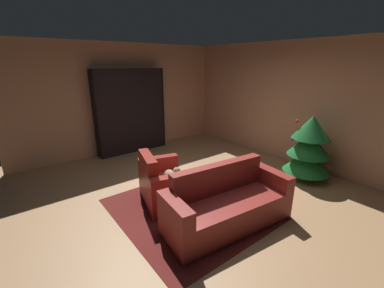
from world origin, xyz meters
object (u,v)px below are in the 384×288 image
(decorated_tree, at_px, (309,147))
(bottle_on_table, at_px, (176,186))
(coffee_table, at_px, (184,190))
(bookshelf_unit, at_px, (135,111))
(book_stack_on_table, at_px, (185,184))
(armchair_red, at_px, (164,185))
(couch_red, at_px, (227,205))

(decorated_tree, bearing_deg, bottle_on_table, -100.25)
(coffee_table, distance_m, bottle_on_table, 0.23)
(coffee_table, distance_m, decorated_tree, 2.74)
(bookshelf_unit, xyz_separation_m, book_stack_on_table, (3.11, -0.67, -0.61))
(book_stack_on_table, relative_size, decorated_tree, 0.16)
(armchair_red, relative_size, book_stack_on_table, 5.46)
(bottle_on_table, bearing_deg, bookshelf_unit, 164.24)
(bookshelf_unit, bearing_deg, bottle_on_table, -15.76)
(couch_red, bearing_deg, book_stack_on_table, -161.11)
(decorated_tree, bearing_deg, bookshelf_unit, -152.46)
(couch_red, bearing_deg, armchair_red, -159.15)
(couch_red, bearing_deg, coffee_table, -155.51)
(bookshelf_unit, relative_size, book_stack_on_table, 10.04)
(bookshelf_unit, relative_size, bottle_on_table, 8.17)
(book_stack_on_table, distance_m, decorated_tree, 2.68)
(couch_red, bearing_deg, decorated_tree, 92.37)
(bookshelf_unit, relative_size, coffee_table, 3.36)
(coffee_table, height_order, decorated_tree, decorated_tree)
(armchair_red, distance_m, coffee_table, 0.44)
(coffee_table, xyz_separation_m, bottle_on_table, (0.04, -0.17, 0.14))
(book_stack_on_table, bearing_deg, decorated_tree, 77.13)
(couch_red, bearing_deg, bottle_on_table, -142.70)
(armchair_red, relative_size, couch_red, 0.58)
(couch_red, bearing_deg, bookshelf_unit, 173.46)
(coffee_table, height_order, book_stack_on_table, book_stack_on_table)
(bookshelf_unit, relative_size, decorated_tree, 1.62)
(couch_red, height_order, coffee_table, couch_red)
(bookshelf_unit, xyz_separation_m, coffee_table, (3.15, -0.73, -0.69))
(bookshelf_unit, xyz_separation_m, couch_red, (3.80, -0.44, -0.75))
(book_stack_on_table, distance_m, bottle_on_table, 0.25)
(bottle_on_table, height_order, decorated_tree, decorated_tree)
(coffee_table, bearing_deg, bottle_on_table, -75.64)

